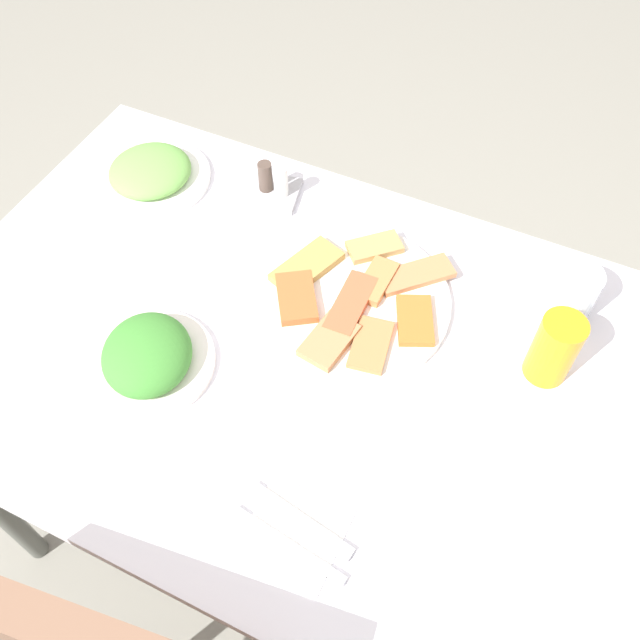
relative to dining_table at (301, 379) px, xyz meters
The scene contains 11 objects.
ground_plane 0.68m from the dining_table, ahead, with size 6.00×6.00×0.00m, color gray.
dining_table is the anchor object (origin of this frame).
pide_platter 0.16m from the dining_table, 105.20° to the right, with size 0.33×0.33×0.03m.
salad_plate_greens 0.26m from the dining_table, 31.44° to the left, with size 0.20×0.20×0.07m.
salad_plate_rice 0.50m from the dining_table, 28.41° to the right, with size 0.22×0.22×0.05m.
soda_can 0.41m from the dining_table, 160.12° to the right, with size 0.07×0.07×0.12m, color orange.
drinking_glass 0.46m from the dining_table, 144.41° to the right, with size 0.08×0.08×0.10m, color silver.
paper_napkin 0.30m from the dining_table, 114.94° to the left, with size 0.12×0.12×0.00m, color white.
fork 0.29m from the dining_table, 116.53° to the left, with size 0.16×0.02×0.01m, color silver.
spoon 0.32m from the dining_table, 113.52° to the left, with size 0.17×0.01×0.01m, color silver.
condiment_caddy 0.37m from the dining_table, 56.07° to the right, with size 0.11×0.11×0.07m.
Camera 1 is at (-0.28, 0.52, 1.67)m, focal length 38.58 mm.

